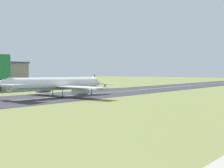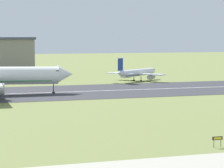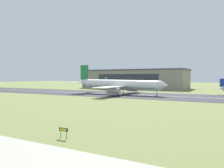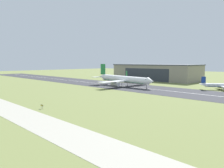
{
  "view_description": "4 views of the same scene",
  "coord_description": "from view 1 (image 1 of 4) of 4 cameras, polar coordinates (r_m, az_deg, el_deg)",
  "views": [
    {
      "loc": [
        -97.28,
        25.16,
        11.01
      ],
      "look_at": [
        -5.64,
        99.96,
        5.93
      ],
      "focal_mm": 50.0,
      "sensor_mm": 36.0,
      "label": 1
    },
    {
      "loc": [
        -22.12,
        -27.48,
        16.98
      ],
      "look_at": [
        12.09,
        80.06,
        6.46
      ],
      "focal_mm": 85.0,
      "sensor_mm": 36.0,
      "label": 2
    },
    {
      "loc": [
        39.48,
        16.57,
        9.57
      ],
      "look_at": [
        -3.69,
        97.38,
        6.7
      ],
      "focal_mm": 35.0,
      "sensor_mm": 36.0,
      "label": 3
    },
    {
      "loc": [
        96.43,
        3.08,
        18.4
      ],
      "look_at": [
        2.95,
        95.32,
        5.12
      ],
      "focal_mm": 35.0,
      "sensor_mm": 36.0,
      "label": 4
    }
  ],
  "objects": [
    {
      "name": "ground_plane",
      "position": [
        104.87,
        18.03,
        -3.69
      ],
      "size": [
        750.68,
        750.68,
        0.0
      ],
      "primitive_type": "plane",
      "color": "olive"
    },
    {
      "name": "runway_strip",
      "position": [
        140.19,
        -6.65,
        -2.05
      ],
      "size": [
        510.68,
        40.13,
        0.06
      ],
      "primitive_type": "cube",
      "color": "#333338",
      "rests_on": "ground_plane"
    },
    {
      "name": "runway_centreline",
      "position": [
        140.19,
        -6.65,
        -2.03
      ],
      "size": [
        459.61,
        0.7,
        0.01
      ],
      "primitive_type": "cube",
      "color": "silver",
      "rests_on": "runway_strip"
    },
    {
      "name": "airplane_landing",
      "position": [
        129.69,
        -10.21,
        -0.05
      ],
      "size": [
        54.56,
        48.56,
        16.79
      ],
      "color": "white",
      "rests_on": "ground_plane"
    },
    {
      "name": "airplane_parked_centre",
      "position": [
        192.24,
        -2.86,
        0.09
      ],
      "size": [
        24.01,
        21.44,
        8.81
      ],
      "color": "silver",
      "rests_on": "ground_plane"
    }
  ]
}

